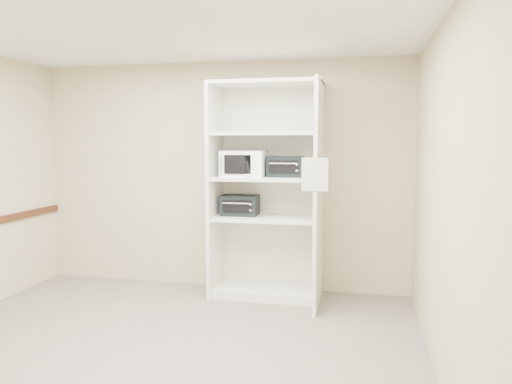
% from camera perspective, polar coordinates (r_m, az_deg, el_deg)
% --- Properties ---
extents(floor, '(4.50, 4.00, 0.01)m').
position_cam_1_polar(floor, '(4.49, -11.33, -17.44)').
color(floor, slate).
rests_on(floor, ground).
extents(ceiling, '(4.50, 4.00, 0.01)m').
position_cam_1_polar(ceiling, '(4.23, -12.10, 18.45)').
color(ceiling, white).
extents(wall_back, '(4.50, 0.02, 2.70)m').
position_cam_1_polar(wall_back, '(6.03, -4.05, 1.86)').
color(wall_back, tan).
rests_on(wall_back, ground).
extents(wall_right, '(0.02, 4.00, 2.70)m').
position_cam_1_polar(wall_right, '(3.85, 20.69, -0.76)').
color(wall_right, tan).
rests_on(wall_right, ground).
extents(shelving_unit, '(1.24, 0.92, 2.42)m').
position_cam_1_polar(shelving_unit, '(5.61, 1.68, -0.67)').
color(shelving_unit, silver).
rests_on(shelving_unit, floor).
extents(microwave, '(0.49, 0.37, 0.29)m').
position_cam_1_polar(microwave, '(5.59, -1.38, 3.25)').
color(microwave, white).
rests_on(microwave, shelving_unit).
extents(toaster_oven_upper, '(0.40, 0.30, 0.23)m').
position_cam_1_polar(toaster_oven_upper, '(5.58, 3.42, 2.91)').
color(toaster_oven_upper, black).
rests_on(toaster_oven_upper, shelving_unit).
extents(toaster_oven_lower, '(0.42, 0.32, 0.23)m').
position_cam_1_polar(toaster_oven_lower, '(5.73, -1.83, -1.51)').
color(toaster_oven_lower, black).
rests_on(toaster_oven_lower, shelving_unit).
extents(paper_sign, '(0.25, 0.02, 0.32)m').
position_cam_1_polar(paper_sign, '(4.88, 6.74, 1.99)').
color(paper_sign, white).
rests_on(paper_sign, shelving_unit).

